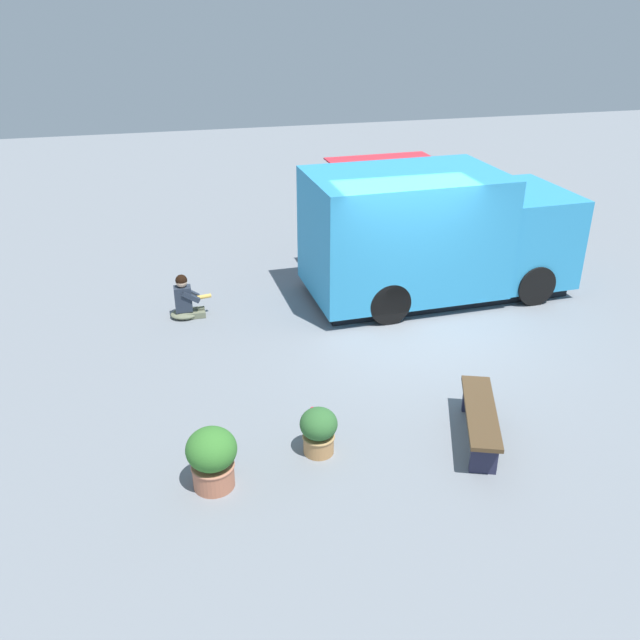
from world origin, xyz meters
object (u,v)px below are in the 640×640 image
plaza_bench (480,417)px  planter_flowering_far (319,430)px  food_truck (433,237)px  person_customer (185,301)px  planter_flowering_near (212,457)px

plaza_bench → planter_flowering_far: bearing=83.0°
planter_flowering_far → plaza_bench: 2.18m
food_truck → planter_flowering_far: size_ratio=7.89×
planter_flowering_far → plaza_bench: size_ratio=0.38×
person_customer → planter_flowering_far: size_ratio=1.29×
planter_flowering_near → planter_flowering_far: size_ratio=1.23×
planter_flowering_far → person_customer: bearing=17.3°
person_customer → planter_flowering_far: bearing=-162.7°
person_customer → planter_flowering_far: person_customer is taller
person_customer → plaza_bench: size_ratio=0.49×
planter_flowering_near → food_truck: bearing=-44.9°
planter_flowering_near → plaza_bench: planter_flowering_near is taller
planter_flowering_near → planter_flowering_far: bearing=-76.6°
food_truck → planter_flowering_near: size_ratio=6.39×
person_customer → planter_flowering_near: size_ratio=1.04×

